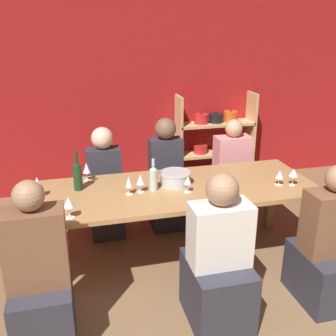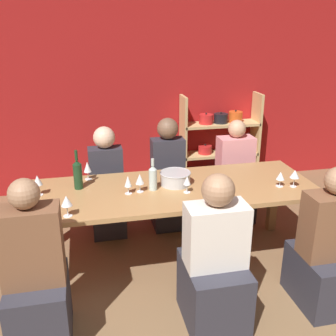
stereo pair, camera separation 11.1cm
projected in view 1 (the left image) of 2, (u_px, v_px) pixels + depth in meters
wall_back_red at (134, 87)px, 5.02m from camera, size 8.80×0.06×2.70m
shelf_unit at (216, 149)px, 5.39m from camera, size 1.07×0.30×1.24m
dining_table at (171, 196)px, 3.48m from camera, size 2.58×0.93×0.76m
mixing_bowl at (175, 178)px, 3.51m from camera, size 0.28×0.28×0.12m
wine_bottle_green at (153, 178)px, 3.37m from camera, size 0.07×0.07×0.28m
wine_bottle_dark at (78, 175)px, 3.37m from camera, size 0.08×0.08×0.35m
wine_glass_white_a at (37, 183)px, 3.23m from camera, size 0.08×0.08×0.18m
wine_glass_red_a at (294, 173)px, 3.47m from camera, size 0.08×0.08×0.16m
wine_glass_white_b at (87, 169)px, 3.58m from camera, size 0.07×0.07×0.17m
wine_glass_empty_a at (69, 203)px, 2.88m from camera, size 0.08×0.08×0.17m
wine_glass_white_c at (129, 182)px, 3.29m from camera, size 0.06×0.06×0.16m
wine_glass_empty_b at (188, 181)px, 3.33m from camera, size 0.06×0.06×0.15m
wine_glass_red_b at (140, 180)px, 3.33m from camera, size 0.07×0.07×0.16m
wine_glass_white_d at (280, 175)px, 3.48m from camera, size 0.07×0.07×0.14m
cell_phone at (226, 195)px, 3.30m from camera, size 0.09×0.16×0.01m
person_near_a at (218, 270)px, 2.86m from camera, size 0.43×0.54×1.19m
person_far_a at (166, 185)px, 4.26m from camera, size 0.34×0.43×1.21m
person_near_b at (41, 289)px, 2.62m from camera, size 0.40×0.50×1.24m
person_far_b at (231, 182)px, 4.47m from camera, size 0.39×0.49×1.14m
person_near_c at (327, 253)px, 3.09m from camera, size 0.43×0.53×1.16m
person_far_c at (106, 194)px, 4.09m from camera, size 0.34×0.43×1.16m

